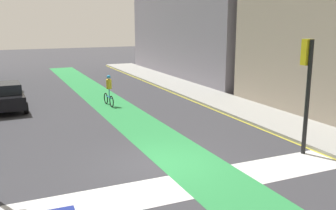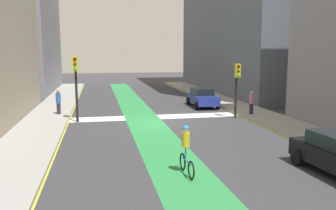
% 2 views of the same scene
% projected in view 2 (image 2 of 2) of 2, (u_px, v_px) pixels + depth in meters
% --- Properties ---
extents(ground_plane, '(120.00, 120.00, 0.00)m').
position_uv_depth(ground_plane, '(161.00, 122.00, 22.87)').
color(ground_plane, '#38383D').
extents(bike_lane_paint, '(2.40, 60.00, 0.01)m').
position_uv_depth(bike_lane_paint, '(146.00, 123.00, 22.68)').
color(bike_lane_paint, '#2D8C47').
rests_on(bike_lane_paint, ground_plane).
extents(crosswalk_band, '(12.00, 1.80, 0.01)m').
position_uv_depth(crosswalk_band, '(156.00, 117.00, 24.81)').
color(crosswalk_band, silver).
rests_on(crosswalk_band, ground_plane).
extents(sidewalk_left, '(3.00, 60.00, 0.15)m').
position_uv_depth(sidewalk_left, '(266.00, 117.00, 24.34)').
color(sidewalk_left, '#9E9E99').
rests_on(sidewalk_left, ground_plane).
extents(curb_stripe_left, '(0.16, 60.00, 0.01)m').
position_uv_depth(curb_stripe_left, '(246.00, 119.00, 24.05)').
color(curb_stripe_left, yellow).
rests_on(curb_stripe_left, ground_plane).
extents(sidewalk_right, '(3.00, 60.00, 0.15)m').
position_uv_depth(sidewalk_right, '(41.00, 126.00, 21.38)').
color(sidewalk_right, '#9E9E99').
rests_on(sidewalk_right, ground_plane).
extents(curb_stripe_right, '(0.16, 60.00, 0.01)m').
position_uv_depth(curb_stripe_right, '(66.00, 126.00, 21.69)').
color(curb_stripe_right, yellow).
rests_on(curb_stripe_right, ground_plane).
extents(traffic_signal_near_right, '(0.35, 0.52, 4.32)m').
position_uv_depth(traffic_signal_near_right, '(76.00, 76.00, 22.46)').
color(traffic_signal_near_right, black).
rests_on(traffic_signal_near_right, ground_plane).
extents(traffic_signal_near_left, '(0.35, 0.52, 3.81)m').
position_uv_depth(traffic_signal_near_left, '(237.00, 80.00, 24.02)').
color(traffic_signal_near_left, black).
rests_on(traffic_signal_near_left, ground_plane).
extents(car_blue_left_near, '(2.11, 4.25, 1.57)m').
position_uv_depth(car_blue_left_near, '(202.00, 97.00, 29.50)').
color(car_blue_left_near, navy).
rests_on(car_blue_left_near, ground_plane).
extents(cyclist_in_lane, '(0.32, 1.73, 1.86)m').
position_uv_depth(cyclist_in_lane, '(186.00, 149.00, 13.00)').
color(cyclist_in_lane, black).
rests_on(cyclist_in_lane, ground_plane).
extents(pedestrian_sidewalk_right_a, '(0.34, 0.34, 1.75)m').
position_uv_depth(pedestrian_sidewalk_right_a, '(58.00, 102.00, 25.08)').
color(pedestrian_sidewalk_right_a, '#262638').
rests_on(pedestrian_sidewalk_right_a, sidewalk_right).
extents(pedestrian_sidewalk_left_a, '(0.34, 0.34, 1.67)m').
position_uv_depth(pedestrian_sidewalk_left_a, '(251.00, 102.00, 25.10)').
color(pedestrian_sidewalk_left_a, '#262638').
rests_on(pedestrian_sidewalk_left_a, sidewalk_left).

